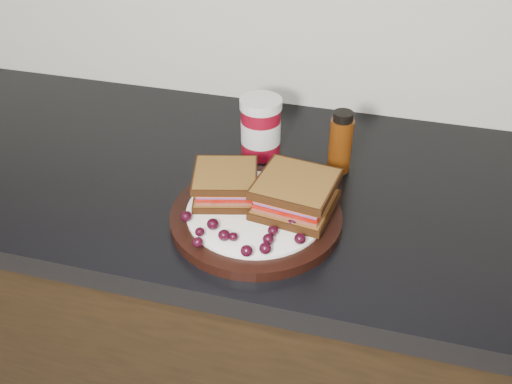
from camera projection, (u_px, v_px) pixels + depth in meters
base_cabinets at (172, 326)px, 1.36m from camera, size 3.96×0.58×0.86m
countertop at (151, 170)px, 1.10m from camera, size 3.98×0.60×0.04m
plate at (256, 217)px, 0.93m from camera, size 0.28×0.28×0.02m
sandwich_left at (226, 184)px, 0.94m from camera, size 0.13×0.13×0.05m
sandwich_right at (295, 194)px, 0.91m from camera, size 0.13×0.13×0.05m
grape_0 at (186, 216)px, 0.89m from camera, size 0.02×0.02×0.02m
grape_1 at (213, 224)px, 0.88m from camera, size 0.02×0.02×0.02m
grape_2 at (200, 232)px, 0.87m from camera, size 0.02×0.02×0.01m
grape_3 at (198, 242)px, 0.85m from camera, size 0.02×0.02×0.02m
grape_4 at (224, 235)px, 0.86m from camera, size 0.02×0.02×0.02m
grape_5 at (233, 237)px, 0.86m from camera, size 0.01×0.01×0.01m
grape_6 at (247, 251)px, 0.83m from camera, size 0.02×0.02×0.02m
grape_7 at (265, 248)px, 0.83m from camera, size 0.02×0.02×0.02m
grape_8 at (268, 239)px, 0.85m from camera, size 0.02×0.02×0.02m
grape_9 at (273, 231)px, 0.87m from camera, size 0.02×0.02×0.02m
grape_10 at (300, 239)px, 0.85m from camera, size 0.02×0.02×0.02m
grape_11 at (293, 223)px, 0.88m from camera, size 0.02×0.02×0.02m
grape_12 at (302, 221)px, 0.88m from camera, size 0.02×0.02×0.02m
grape_13 at (314, 210)px, 0.91m from camera, size 0.02×0.02×0.02m
grape_14 at (302, 205)px, 0.92m from camera, size 0.02×0.02×0.01m
grape_15 at (290, 200)px, 0.93m from camera, size 0.02×0.02×0.02m
grape_16 at (244, 183)px, 0.97m from camera, size 0.02×0.02×0.01m
grape_17 at (235, 189)px, 0.95m from camera, size 0.02×0.02×0.02m
grape_18 at (218, 187)px, 0.96m from camera, size 0.02×0.02×0.02m
grape_19 at (216, 187)px, 0.96m from camera, size 0.02×0.02×0.02m
grape_20 at (218, 201)px, 0.93m from camera, size 0.02×0.02×0.02m
grape_21 at (215, 206)px, 0.92m from camera, size 0.02×0.02×0.01m
grape_22 at (230, 192)px, 0.95m from camera, size 0.01×0.01×0.01m
grape_23 at (217, 183)px, 0.97m from camera, size 0.02×0.02×0.02m
grape_24 at (217, 198)px, 0.93m from camera, size 0.02×0.02×0.02m
condiment_jar at (261, 127)px, 1.07m from camera, size 0.08×0.08×0.12m
oil_bottle at (341, 142)px, 1.03m from camera, size 0.05×0.05×0.12m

